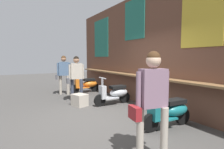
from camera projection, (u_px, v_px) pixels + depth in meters
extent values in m
plane|color=#474442|center=(104.00, 119.00, 4.77)|extent=(31.95, 31.95, 0.00)
cube|color=brown|center=(161.00, 48.00, 5.62)|extent=(11.41, 0.25, 3.84)
cube|color=brown|center=(153.00, 78.00, 5.55)|extent=(10.27, 0.36, 0.05)
cube|color=#236B5B|center=(101.00, 38.00, 8.78)|extent=(1.42, 0.02, 1.78)
cube|color=#236B5B|center=(134.00, 19.00, 6.48)|extent=(1.13, 0.02, 1.42)
cube|color=gold|center=(201.00, 13.00, 4.27)|extent=(1.08, 0.02, 1.62)
ellipsoid|color=orange|center=(90.00, 84.00, 8.59)|extent=(0.41, 0.72, 0.30)
cube|color=black|center=(89.00, 80.00, 8.55)|extent=(0.32, 0.56, 0.10)
cube|color=orange|center=(83.00, 87.00, 8.44)|extent=(0.40, 0.52, 0.04)
cube|color=orange|center=(77.00, 83.00, 8.28)|extent=(0.29, 0.17, 0.44)
cylinder|color=#B7B7BC|center=(77.00, 80.00, 8.27)|extent=(0.07, 0.07, 0.70)
cylinder|color=#B7B7BC|center=(77.00, 73.00, 8.24)|extent=(0.46, 0.06, 0.04)
cylinder|color=black|center=(75.00, 89.00, 8.26)|extent=(0.12, 0.40, 0.40)
cylinder|color=black|center=(95.00, 87.00, 8.72)|extent=(0.12, 0.40, 0.40)
ellipsoid|color=#B2B5BA|center=(119.00, 92.00, 6.41)|extent=(0.38, 0.70, 0.30)
cube|color=black|center=(118.00, 87.00, 6.36)|extent=(0.30, 0.55, 0.10)
cube|color=#B2B5BA|center=(110.00, 98.00, 6.25)|extent=(0.38, 0.50, 0.04)
cube|color=#B2B5BA|center=(102.00, 92.00, 6.07)|extent=(0.28, 0.16, 0.44)
cylinder|color=#B7B7BC|center=(102.00, 88.00, 6.06)|extent=(0.07, 0.07, 0.70)
cylinder|color=#B7B7BC|center=(102.00, 78.00, 6.03)|extent=(0.46, 0.04, 0.04)
cylinder|color=black|center=(100.00, 100.00, 6.05)|extent=(0.10, 0.40, 0.40)
cylinder|color=black|center=(125.00, 97.00, 6.55)|extent=(0.10, 0.40, 0.40)
ellipsoid|color=#197075|center=(175.00, 110.00, 4.27)|extent=(0.41, 0.72, 0.30)
cube|color=black|center=(174.00, 101.00, 4.23)|extent=(0.33, 0.56, 0.10)
cube|color=#197075|center=(164.00, 118.00, 4.12)|extent=(0.40, 0.52, 0.04)
cube|color=#197075|center=(154.00, 110.00, 3.96)|extent=(0.29, 0.17, 0.44)
cylinder|color=#B7B7BC|center=(154.00, 104.00, 3.95)|extent=(0.07, 0.07, 0.70)
cylinder|color=#B7B7BC|center=(154.00, 89.00, 3.92)|extent=(0.46, 0.06, 0.04)
cylinder|color=black|center=(150.00, 123.00, 3.94)|extent=(0.12, 0.40, 0.40)
cylinder|color=black|center=(182.00, 116.00, 4.40)|extent=(0.12, 0.40, 0.40)
cylinder|color=#ADA393|center=(164.00, 134.00, 2.83)|extent=(0.12, 0.12, 0.85)
cylinder|color=#ADA393|center=(140.00, 132.00, 2.91)|extent=(0.12, 0.12, 0.85)
cube|color=gray|center=(153.00, 88.00, 2.80)|extent=(0.27, 0.45, 0.60)
sphere|color=beige|center=(153.00, 61.00, 2.77)|extent=(0.23, 0.23, 0.23)
sphere|color=#472D19|center=(153.00, 58.00, 2.76)|extent=(0.21, 0.21, 0.21)
cylinder|color=gray|center=(166.00, 88.00, 2.90)|extent=(0.08, 0.08, 0.57)
cylinder|color=gray|center=(139.00, 90.00, 2.72)|extent=(0.08, 0.08, 0.57)
cube|color=maroon|center=(135.00, 113.00, 2.70)|extent=(0.27, 0.14, 0.20)
cylinder|color=#383D4C|center=(81.00, 90.00, 6.79)|extent=(0.12, 0.12, 0.83)
cylinder|color=#383D4C|center=(72.00, 90.00, 6.86)|extent=(0.12, 0.12, 0.83)
cube|color=#ADA393|center=(76.00, 71.00, 6.77)|extent=(0.27, 0.44, 0.59)
sphere|color=#A37556|center=(76.00, 60.00, 6.73)|extent=(0.23, 0.23, 0.23)
sphere|color=black|center=(76.00, 59.00, 6.72)|extent=(0.21, 0.21, 0.21)
cylinder|color=#ADA393|center=(83.00, 72.00, 6.85)|extent=(0.08, 0.08, 0.56)
cylinder|color=#ADA393|center=(70.00, 72.00, 6.68)|extent=(0.08, 0.08, 0.56)
cube|color=#4C4C51|center=(68.00, 81.00, 6.67)|extent=(0.27, 0.14, 0.20)
cylinder|color=#ADA393|center=(68.00, 85.00, 8.01)|extent=(0.12, 0.12, 0.85)
cylinder|color=#ADA393|center=(60.00, 85.00, 8.04)|extent=(0.12, 0.12, 0.85)
cube|color=slate|center=(64.00, 69.00, 7.96)|extent=(0.30, 0.46, 0.60)
sphere|color=#A37556|center=(64.00, 59.00, 7.92)|extent=(0.23, 0.23, 0.23)
sphere|color=#472D19|center=(64.00, 58.00, 7.92)|extent=(0.21, 0.21, 0.21)
cylinder|color=slate|center=(70.00, 69.00, 8.03)|extent=(0.08, 0.08, 0.57)
cylinder|color=slate|center=(58.00, 69.00, 7.89)|extent=(0.08, 0.08, 0.57)
cube|color=#4C4C51|center=(56.00, 77.00, 7.89)|extent=(0.28, 0.16, 0.20)
cube|color=#B2A899|center=(80.00, 100.00, 6.11)|extent=(0.58, 0.51, 0.40)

